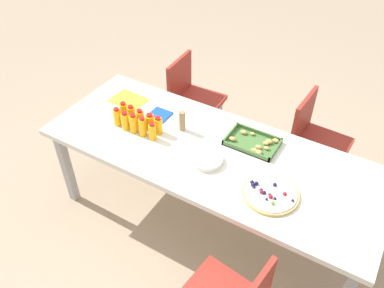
{
  "coord_description": "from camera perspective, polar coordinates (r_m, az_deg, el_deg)",
  "views": [
    {
      "loc": [
        0.9,
        -1.73,
        2.48
      ],
      "look_at": [
        -0.12,
        -0.03,
        0.76
      ],
      "focal_mm": 37.05,
      "sensor_mm": 36.0,
      "label": 1
    }
  ],
  "objects": [
    {
      "name": "plate_stack",
      "position": [
        2.52,
        2.12,
        -2.27
      ],
      "size": [
        0.21,
        0.21,
        0.03
      ],
      "color": "silver",
      "rests_on": "party_table"
    },
    {
      "name": "juice_bottle_4",
      "position": [
        2.68,
        -5.73,
        1.79
      ],
      "size": [
        0.05,
        0.05,
        0.13
      ],
      "color": "#F9AC14",
      "rests_on": "party_table"
    },
    {
      "name": "chair_far_left",
      "position": [
        3.55,
        -0.13,
        7.05
      ],
      "size": [
        0.41,
        0.41,
        0.83
      ],
      "rotation": [
        0.0,
        0.0,
        -1.53
      ],
      "color": "maroon",
      "rests_on": "ground_plane"
    },
    {
      "name": "fruit_pizza",
      "position": [
        2.37,
        11.2,
        -6.98
      ],
      "size": [
        0.33,
        0.33,
        0.05
      ],
      "color": "tan",
      "rests_on": "party_table"
    },
    {
      "name": "juice_bottle_6",
      "position": [
        2.83,
        -8.72,
        4.17
      ],
      "size": [
        0.06,
        0.06,
        0.15
      ],
      "color": "#FAAE14",
      "rests_on": "party_table"
    },
    {
      "name": "paper_folder",
      "position": [
        3.1,
        -9.13,
        6.26
      ],
      "size": [
        0.27,
        0.21,
        0.01
      ],
      "primitive_type": "cube",
      "rotation": [
        0.0,
        0.0,
        -0.05
      ],
      "color": "yellow",
      "rests_on": "party_table"
    },
    {
      "name": "juice_bottle_1",
      "position": [
        2.78,
        -9.57,
        3.27
      ],
      "size": [
        0.06,
        0.06,
        0.14
      ],
      "color": "#FAAF14",
      "rests_on": "party_table"
    },
    {
      "name": "juice_bottle_8",
      "position": [
        2.75,
        -6.06,
        3.11
      ],
      "size": [
        0.06,
        0.06,
        0.13
      ],
      "color": "#F9AF14",
      "rests_on": "party_table"
    },
    {
      "name": "chair_far_right",
      "position": [
        3.23,
        17.17,
        0.98
      ],
      "size": [
        0.42,
        0.42,
        0.83
      ],
      "rotation": [
        0.0,
        0.0,
        -1.62
      ],
      "color": "maroon",
      "rests_on": "ground_plane"
    },
    {
      "name": "juice_bottle_0",
      "position": [
        2.83,
        -10.7,
        3.85
      ],
      "size": [
        0.06,
        0.06,
        0.14
      ],
      "color": "#F9AE14",
      "rests_on": "party_table"
    },
    {
      "name": "napkin_stack",
      "position": [
        2.91,
        -4.72,
        4.19
      ],
      "size": [
        0.15,
        0.15,
        0.01
      ],
      "primitive_type": "cube",
      "color": "#194CA5",
      "rests_on": "party_table"
    },
    {
      "name": "juice_bottle_3",
      "position": [
        2.71,
        -7.11,
        2.48
      ],
      "size": [
        0.05,
        0.05,
        0.15
      ],
      "color": "#FAAE14",
      "rests_on": "party_table"
    },
    {
      "name": "juice_bottle_7",
      "position": [
        2.79,
        -7.45,
        3.64
      ],
      "size": [
        0.06,
        0.06,
        0.14
      ],
      "color": "#F9AF14",
      "rests_on": "party_table"
    },
    {
      "name": "juice_bottle_2",
      "position": [
        2.75,
        -8.41,
        2.92
      ],
      "size": [
        0.06,
        0.06,
        0.15
      ],
      "color": "#FAAC14",
      "rests_on": "party_table"
    },
    {
      "name": "juice_bottle_5",
      "position": [
        2.87,
        -9.77,
        4.64
      ],
      "size": [
        0.06,
        0.06,
        0.15
      ],
      "color": "#FAAE14",
      "rests_on": "party_table"
    },
    {
      "name": "party_table",
      "position": [
        2.66,
        2.63,
        -1.88
      ],
      "size": [
        2.27,
        0.87,
        0.74
      ],
      "color": "silver",
      "rests_on": "ground_plane"
    },
    {
      "name": "cardboard_tube",
      "position": [
        2.73,
        -1.41,
        3.35
      ],
      "size": [
        0.04,
        0.04,
        0.15
      ],
      "primitive_type": "cylinder",
      "color": "#9E7A56",
      "rests_on": "party_table"
    },
    {
      "name": "juice_bottle_9",
      "position": [
        2.72,
        -4.89,
        2.65
      ],
      "size": [
        0.06,
        0.06,
        0.14
      ],
      "color": "#F9AB14",
      "rests_on": "party_table"
    },
    {
      "name": "ground_plane",
      "position": [
        3.16,
        2.25,
        -10.93
      ],
      "size": [
        12.0,
        12.0,
        0.0
      ],
      "primitive_type": "plane",
      "color": "tan"
    },
    {
      "name": "snack_tray",
      "position": [
        2.68,
        8.85,
        0.17
      ],
      "size": [
        0.34,
        0.23,
        0.04
      ],
      "color": "#477238",
      "rests_on": "party_table"
    }
  ]
}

